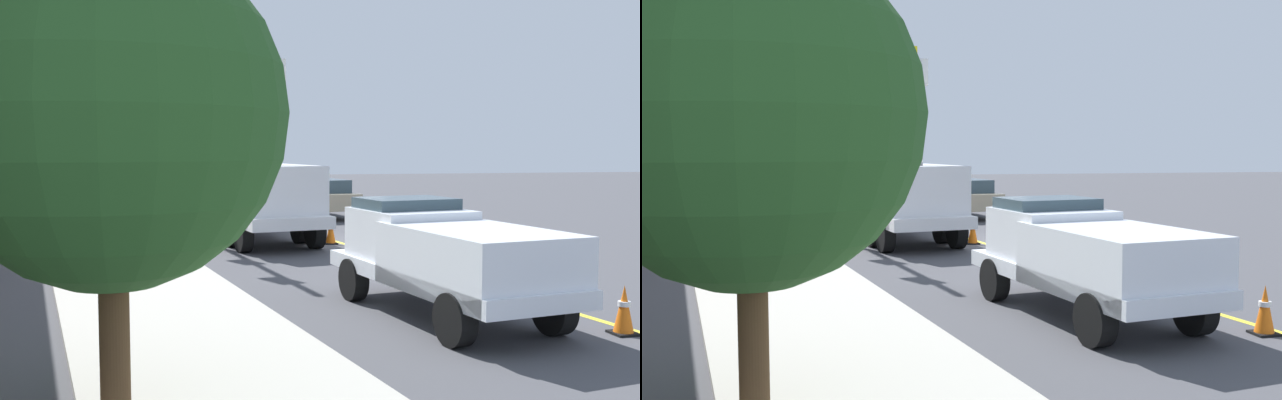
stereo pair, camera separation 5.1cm
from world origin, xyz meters
TOP-DOWN VIEW (x-y plane):
  - ground at (0.00, 0.00)m, footprint 120.00×120.00m
  - sidewalk_far_side at (-1.13, 6.97)m, footprint 59.80×13.15m
  - lane_centre_stripe at (0.00, 0.00)m, footprint 49.38×8.15m
  - utility_bucket_truck at (1.89, 2.68)m, footprint 8.49×3.78m
  - service_pickup_truck at (-10.08, 0.76)m, footprint 5.86×2.97m
  - passing_minivan at (8.89, -1.26)m, footprint 5.04×2.64m
  - traffic_cone_leading at (-11.94, -1.59)m, footprint 0.40×0.40m
  - traffic_cone_mid_front at (-6.64, -0.86)m, footprint 0.40×0.40m
  - traffic_cone_mid_rear at (0.02, 0.40)m, footprint 0.40×0.40m
  - traffic_cone_trailing at (6.37, 1.59)m, footprint 0.40×0.40m
  - traffic_signal_mast at (4.33, 6.83)m, footprint 7.32×1.35m
  - street_tree_left at (-14.33, 6.29)m, footprint 3.75×3.75m
  - street_tree_right at (8.78, 10.54)m, footprint 3.78×3.78m

SIDE VIEW (x-z plane):
  - ground at x=0.00m, z-range 0.00..0.00m
  - lane_centre_stripe at x=0.00m, z-range 0.00..0.01m
  - sidewalk_far_side at x=-1.13m, z-range 0.00..0.12m
  - traffic_cone_leading at x=-11.94m, z-range -0.01..0.81m
  - traffic_cone_mid_rear at x=0.02m, z-range -0.01..0.83m
  - traffic_cone_trailing at x=6.37m, z-range -0.01..0.85m
  - traffic_cone_mid_front at x=-6.64m, z-range -0.01..0.87m
  - passing_minivan at x=8.89m, z-range 0.13..1.82m
  - service_pickup_truck at x=-10.08m, z-range 0.09..2.15m
  - utility_bucket_truck at x=1.89m, z-range -1.68..4.88m
  - street_tree_left at x=-14.33m, z-range 0.76..6.04m
  - street_tree_right at x=8.78m, z-range 0.77..6.11m
  - traffic_signal_mast at x=4.33m, z-range 1.70..10.55m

